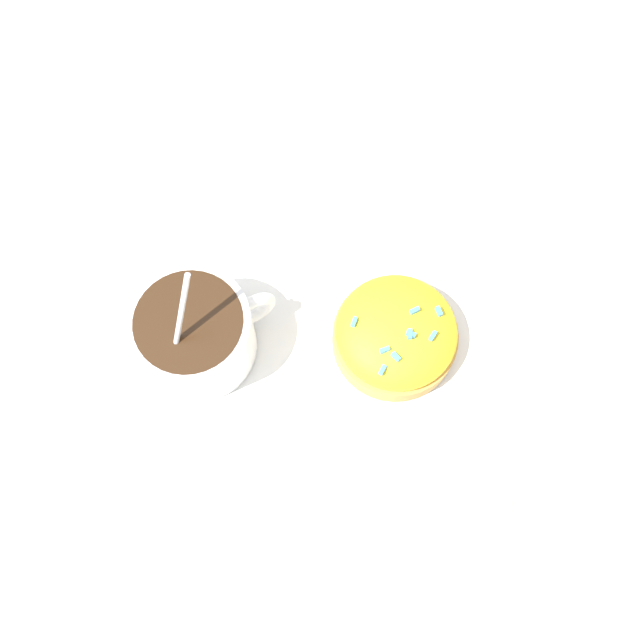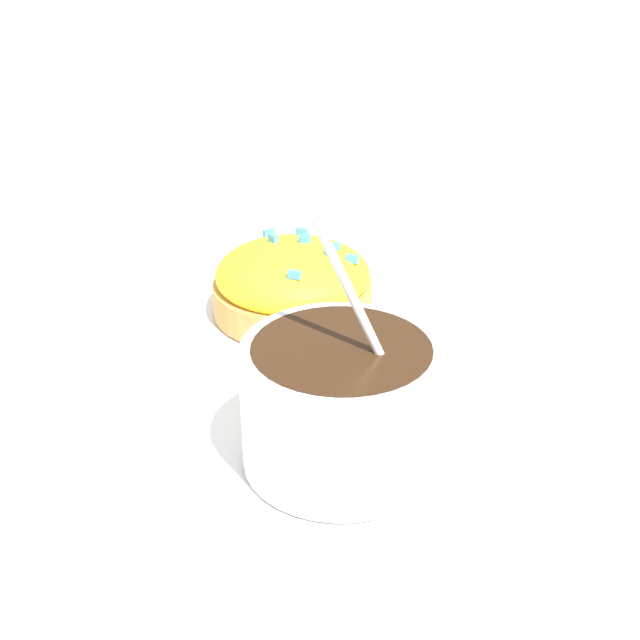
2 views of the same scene
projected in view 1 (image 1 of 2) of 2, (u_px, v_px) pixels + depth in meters
ground_plane at (296, 351)px, 0.58m from camera, size 3.00×3.00×0.00m
paper_napkin at (296, 350)px, 0.58m from camera, size 0.34×0.31×0.00m
coffee_cup at (195, 338)px, 0.55m from camera, size 0.10×0.09×0.12m
frosted_pastry at (396, 334)px, 0.56m from camera, size 0.09×0.09×0.05m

